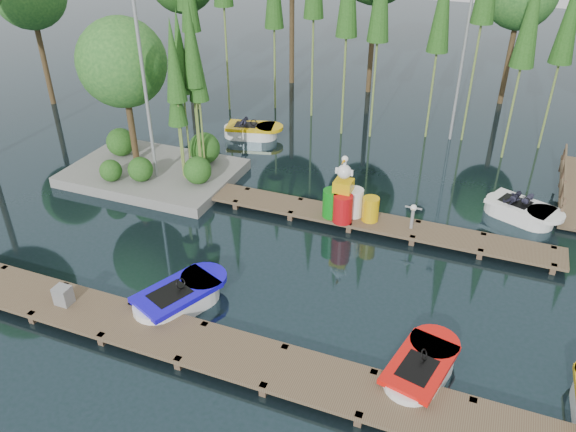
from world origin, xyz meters
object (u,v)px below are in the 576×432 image
at_px(boat_yellow_far, 252,131).
at_px(drum_cluster, 343,200).
at_px(boat_blue, 179,299).
at_px(boat_red, 420,370).
at_px(island, 141,94).
at_px(utility_cabinet, 63,295).
at_px(yellow_barrel, 371,209).

bearing_deg(boat_yellow_far, drum_cluster, -37.34).
bearing_deg(drum_cluster, boat_yellow_far, 136.05).
height_order(boat_blue, boat_red, boat_blue).
bearing_deg(island, drum_cluster, -6.78).
bearing_deg(utility_cabinet, island, 108.06).
xyz_separation_m(island, drum_cluster, (7.97, -0.95, -2.25)).
bearing_deg(yellow_barrel, drum_cluster, -169.88).
distance_m(boat_blue, boat_red, 6.37).
bearing_deg(boat_blue, boat_yellow_far, 128.59).
height_order(boat_yellow_far, drum_cluster, drum_cluster).
height_order(utility_cabinet, yellow_barrel, yellow_barrel).
bearing_deg(yellow_barrel, utility_cabinet, -132.05).
relative_size(utility_cabinet, drum_cluster, 0.23).
relative_size(island, drum_cluster, 3.13).
distance_m(boat_yellow_far, yellow_barrel, 8.73).
bearing_deg(boat_blue, drum_cluster, 86.56).
relative_size(boat_yellow_far, drum_cluster, 1.31).
distance_m(island, boat_yellow_far, 5.92).
relative_size(island, boat_red, 2.46).
xyz_separation_m(island, boat_yellow_far, (2.10, 4.72, -2.91)).
height_order(boat_red, utility_cabinet, utility_cabinet).
bearing_deg(island, boat_blue, -51.46).
xyz_separation_m(island, boat_red, (11.55, -6.69, -2.94)).
bearing_deg(boat_red, boat_yellow_far, 142.60).
height_order(island, boat_yellow_far, island).
distance_m(boat_blue, drum_cluster, 6.25).
height_order(boat_yellow_far, utility_cabinet, boat_yellow_far).
relative_size(boat_yellow_far, utility_cabinet, 5.59).
relative_size(boat_red, yellow_barrel, 3.41).
bearing_deg(boat_yellow_far, utility_cabinet, -81.35).
bearing_deg(boat_red, boat_blue, -168.72).
bearing_deg(utility_cabinet, boat_blue, 25.94).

